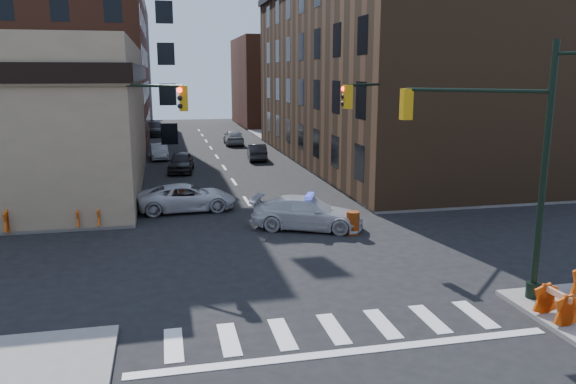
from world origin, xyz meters
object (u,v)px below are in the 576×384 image
parked_car_wnear (181,162)px  parked_car_wfar (159,151)px  pedestrian_b (31,210)px  barrel_road (353,223)px  pedestrian_a (77,195)px  pickup (187,197)px  police_car (307,213)px  parked_car_enear (257,152)px  barrel_bank (178,200)px  barricade_se_a (556,305)px  barricade_nw_a (89,217)px

parked_car_wnear → parked_car_wfar: (-1.58, 6.91, -0.09)m
parked_car_wnear → pedestrian_b: pedestrian_b is taller
pedestrian_b → barrel_road: (14.32, -3.75, -0.46)m
pedestrian_a → pedestrian_b: (-1.63, -2.90, -0.03)m
parked_car_wnear → barrel_road: bearing=-63.0°
pedestrian_a → barrel_road: 14.34m
pickup → parked_car_wnear: 12.27m
police_car → parked_car_enear: 21.74m
parked_car_wfar → barrel_bank: (1.03, -18.93, -0.09)m
police_car → barricade_se_a: size_ratio=4.41×
barricade_se_a → barricade_nw_a: (-14.48, 13.59, 0.01)m
pedestrian_a → barricade_se_a: 22.79m
barricade_nw_a → barricade_se_a: bearing=-44.0°
pedestrian_b → barricade_se_a: 21.98m
parked_car_enear → barrel_road: 23.13m
parked_car_enear → barricade_nw_a: bearing=65.2°
parked_car_enear → barricade_nw_a: parked_car_enear is taller
pickup → parked_car_enear: pickup is taller
barricade_se_a → barricade_nw_a: size_ratio=0.97×
parked_car_wnear → barricade_se_a: (9.72, -28.66, -0.15)m
pedestrian_a → barrel_road: pedestrian_a is taller
parked_car_enear → barrel_bank: 18.05m
pedestrian_a → barrel_road: bearing=-11.4°
barrel_road → barrel_bank: size_ratio=0.95×
barrel_bank → pedestrian_b: bearing=-157.9°
pedestrian_a → pickup: bearing=12.2°
barricade_se_a → parked_car_enear: bearing=3.9°
pickup → barricade_se_a: (9.83, -16.39, -0.12)m
police_car → pedestrian_b: 12.78m
barricade_se_a → barricade_nw_a: 19.86m
parked_car_wfar → barrel_bank: bearing=-89.5°
parked_car_enear → pedestrian_b: (-13.77, -19.38, 0.31)m
police_car → parked_car_enear: (1.22, 21.71, -0.07)m
parked_car_enear → parked_car_wnear: bearing=40.4°
parked_car_enear → pedestrian_a: size_ratio=2.39×
parked_car_enear → pedestrian_b: pedestrian_b is taller
parked_car_wfar → barrel_road: (8.59, -25.43, -0.12)m
pedestrian_b → pickup: bearing=17.2°
parked_car_wfar → pedestrian_a: (-4.10, -18.78, 0.37)m
pickup → pedestrian_b: (-7.20, -2.50, 0.28)m
parked_car_wfar → barrel_road: 26.84m
pickup → barrel_bank: size_ratio=4.56×
parked_car_wfar → parked_car_enear: size_ratio=0.95×
pedestrian_a → barrel_road: size_ratio=1.63×
barrel_bank → pedestrian_a: bearing=178.3°
barricade_se_a → pedestrian_a: bearing=40.9°
barrel_road → parked_car_wfar: bearing=108.7°
pickup → pedestrian_b: size_ratio=3.05×
parked_car_wnear → parked_car_enear: size_ratio=1.05×
parked_car_enear → barricade_nw_a: 22.65m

